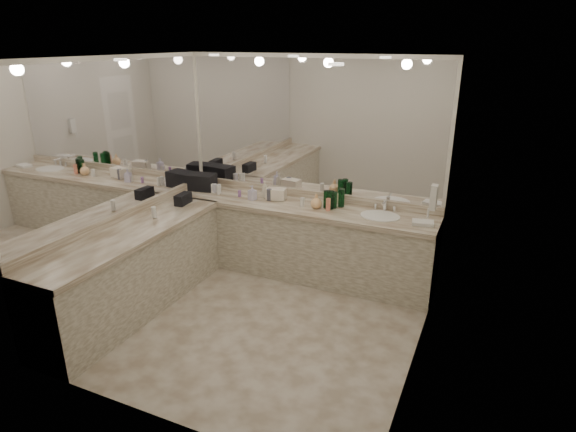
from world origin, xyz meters
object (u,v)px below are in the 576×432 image
at_px(sink, 380,217).
at_px(wall_phone, 434,197).
at_px(hand_towel, 423,223).
at_px(soap_bottle_a, 265,189).
at_px(cream_cosmetic_case, 276,194).
at_px(black_toiletry_bag, 201,181).
at_px(soap_bottle_b, 252,193).
at_px(soap_bottle_c, 316,201).

height_order(sink, wall_phone, wall_phone).
xyz_separation_m(hand_towel, soap_bottle_a, (-1.95, 0.15, 0.09)).
distance_m(cream_cosmetic_case, soap_bottle_a, 0.17).
xyz_separation_m(sink, black_toiletry_bag, (-2.39, 0.05, 0.11)).
bearing_deg(black_toiletry_bag, hand_towel, -2.32).
height_order(hand_towel, soap_bottle_b, soap_bottle_b).
distance_m(black_toiletry_bag, soap_bottle_c, 1.64).
bearing_deg(wall_phone, black_toiletry_bag, 169.61).
relative_size(sink, cream_cosmetic_case, 1.89).
bearing_deg(black_toiletry_bag, soap_bottle_c, -2.89).
distance_m(black_toiletry_bag, cream_cosmetic_case, 1.08).
xyz_separation_m(cream_cosmetic_case, soap_bottle_a, (-0.17, 0.02, 0.04)).
distance_m(sink, cream_cosmetic_case, 1.31).
bearing_deg(hand_towel, cream_cosmetic_case, 175.95).
bearing_deg(soap_bottle_c, cream_cosmetic_case, 170.54).
relative_size(black_toiletry_bag, hand_towel, 1.67).
bearing_deg(sink, soap_bottle_c, -177.43).
bearing_deg(wall_phone, soap_bottle_c, 160.98).
xyz_separation_m(wall_phone, cream_cosmetic_case, (-1.91, 0.56, -0.38)).
bearing_deg(black_toiletry_bag, soap_bottle_a, 2.16).
bearing_deg(cream_cosmetic_case, soap_bottle_c, -19.64).
relative_size(black_toiletry_bag, soap_bottle_a, 1.79).
distance_m(sink, black_toiletry_bag, 2.39).
xyz_separation_m(black_toiletry_bag, soap_bottle_a, (0.92, 0.03, -0.00)).
xyz_separation_m(wall_phone, hand_towel, (-0.13, 0.43, -0.43)).
bearing_deg(soap_bottle_b, soap_bottle_c, 1.99).
xyz_separation_m(cream_cosmetic_case, hand_towel, (1.78, -0.13, -0.05)).
bearing_deg(soap_bottle_c, hand_towel, -1.55).
xyz_separation_m(sink, cream_cosmetic_case, (-1.31, 0.06, 0.07)).
relative_size(soap_bottle_a, soap_bottle_b, 1.15).
bearing_deg(cream_cosmetic_case, sink, -12.79).
relative_size(sink, hand_towel, 1.97).
relative_size(sink, soap_bottle_a, 2.10).
height_order(cream_cosmetic_case, hand_towel, cream_cosmetic_case).
bearing_deg(sink, cream_cosmetic_case, 177.39).
distance_m(black_toiletry_bag, soap_bottle_b, 0.83).
relative_size(cream_cosmetic_case, soap_bottle_a, 1.11).
distance_m(soap_bottle_b, soap_bottle_c, 0.82).
bearing_deg(wall_phone, sink, 140.43).
relative_size(hand_towel, soap_bottle_c, 1.30).
relative_size(cream_cosmetic_case, soap_bottle_b, 1.28).
height_order(wall_phone, soap_bottle_a, wall_phone).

